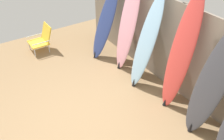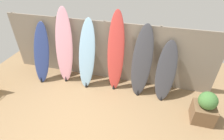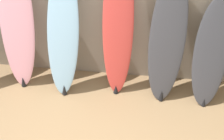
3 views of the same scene
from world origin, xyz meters
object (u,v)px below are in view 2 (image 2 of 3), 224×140
object	(u,v)px
surfboard_charcoal_4	(142,62)
surfboard_skyblue_2	(87,55)
surfboard_charcoal_5	(166,72)
planter_box	(205,108)
surfboard_pink_1	(64,47)
surfboard_red_3	(116,53)
surfboard_navy_0	(41,53)

from	to	relation	value
surfboard_charcoal_4	surfboard_skyblue_2	bearing A→B (deg)	-177.71
surfboard_charcoal_4	surfboard_charcoal_5	size ratio (longest dim) A/B	1.23
surfboard_charcoal_4	planter_box	size ratio (longest dim) A/B	2.31
surfboard_charcoal_4	surfboard_charcoal_5	bearing A→B (deg)	-2.42
surfboard_charcoal_5	surfboard_pink_1	bearing A→B (deg)	179.12
surfboard_pink_1	surfboard_charcoal_5	size ratio (longest dim) A/B	1.40
surfboard_red_3	surfboard_skyblue_2	bearing A→B (deg)	-173.28
surfboard_navy_0	planter_box	size ratio (longest dim) A/B	2.08
surfboard_skyblue_2	planter_box	world-z (taller)	surfboard_skyblue_2
surfboard_red_3	surfboard_charcoal_4	bearing A→B (deg)	-2.70
surfboard_skyblue_2	surfboard_red_3	world-z (taller)	surfboard_red_3
surfboard_skyblue_2	surfboard_charcoal_5	xyz separation A→B (m)	(2.14, 0.03, -0.20)
surfboard_pink_1	planter_box	size ratio (longest dim) A/B	2.63
surfboard_red_3	planter_box	distance (m)	2.49
surfboard_pink_1	surfboard_charcoal_4	distance (m)	2.22
surfboard_charcoal_5	surfboard_red_3	bearing A→B (deg)	177.43
surfboard_navy_0	surfboard_red_3	distance (m)	2.22
surfboard_pink_1	surfboard_skyblue_2	world-z (taller)	surfboard_pink_1
surfboard_pink_1	surfboard_red_3	xyz separation A→B (m)	(1.50, 0.02, 0.01)
surfboard_red_3	planter_box	size ratio (longest dim) A/B	2.67
surfboard_skyblue_2	planter_box	distance (m)	3.19
surfboard_charcoal_5	surfboard_skyblue_2	bearing A→B (deg)	-179.11
surfboard_skyblue_2	surfboard_charcoal_4	bearing A→B (deg)	2.29
surfboard_charcoal_4	planter_box	bearing A→B (deg)	-24.35
surfboard_skyblue_2	surfboard_charcoal_4	xyz separation A→B (m)	(1.51, 0.06, -0.02)
surfboard_pink_1	surfboard_skyblue_2	xyz separation A→B (m)	(0.71, -0.08, -0.11)
surfboard_red_3	surfboard_charcoal_5	distance (m)	1.39
surfboard_red_3	surfboard_charcoal_4	world-z (taller)	surfboard_red_3
surfboard_skyblue_2	surfboard_charcoal_4	distance (m)	1.51
surfboard_navy_0	surfboard_skyblue_2	xyz separation A→B (m)	(1.41, 0.06, 0.12)
surfboard_pink_1	planter_box	bearing A→B (deg)	-10.87
surfboard_pink_1	surfboard_skyblue_2	distance (m)	0.72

